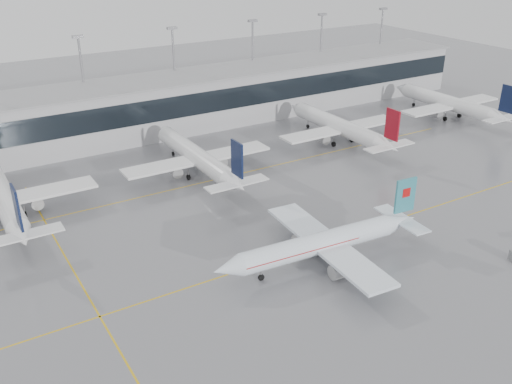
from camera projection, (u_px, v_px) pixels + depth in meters
ground at (298, 252)px, 84.78m from camera, size 320.00×320.00×0.00m
taxi_line_main at (298, 252)px, 84.78m from camera, size 120.00×0.25×0.01m
taxi_line_north at (207, 181)px, 108.01m from camera, size 120.00×0.25×0.01m
taxi_line_cross at (68, 261)px, 82.29m from camera, size 0.25×60.00×0.01m
terminal at (143, 109)px, 130.24m from camera, size 180.00×15.00×12.00m
terminal_glass at (155, 111)px, 123.76m from camera, size 180.00×0.20×5.00m
terminal_roof at (140, 82)px, 127.61m from camera, size 182.00×16.00×0.40m
light_masts at (131, 72)px, 131.77m from camera, size 156.40×1.00×22.60m
air_canada_jet at (326, 242)px, 80.85m from camera, size 33.75×26.30×10.28m
parked_jet_b at (4, 198)px, 92.83m from camera, size 29.64×36.96×11.72m
parked_jet_c at (197, 157)px, 109.29m from camera, size 29.64×36.96×11.72m
parked_jet_d at (340, 127)px, 125.75m from camera, size 29.64×36.96×11.72m
parked_jet_e at (450, 104)px, 142.20m from camera, size 29.64×36.96×11.72m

